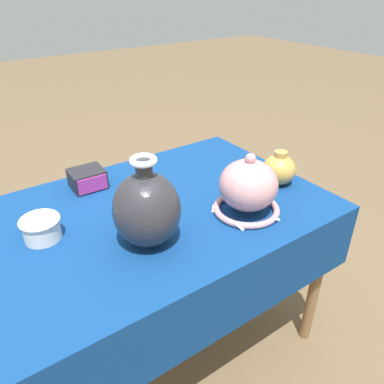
# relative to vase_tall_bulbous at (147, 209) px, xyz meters

# --- Properties ---
(ground_plane) EXTENTS (14.00, 14.00, 0.00)m
(ground_plane) POSITION_rel_vase_tall_bulbous_xyz_m (0.09, 0.15, -0.80)
(ground_plane) COLOR brown
(display_table) EXTENTS (1.21, 0.80, 0.69)m
(display_table) POSITION_rel_vase_tall_bulbous_xyz_m (0.09, 0.14, -0.18)
(display_table) COLOR olive
(display_table) RESTS_ON ground_plane
(vase_tall_bulbous) EXTENTS (0.20, 0.20, 0.28)m
(vase_tall_bulbous) POSITION_rel_vase_tall_bulbous_xyz_m (0.00, 0.00, 0.00)
(vase_tall_bulbous) COLOR #2D2D33
(vase_tall_bulbous) RESTS_ON display_table
(vase_dome_bell) EXTENTS (0.23, 0.24, 0.22)m
(vase_dome_bell) POSITION_rel_vase_tall_bulbous_xyz_m (0.35, -0.04, -0.03)
(vase_dome_bell) COLOR #D19399
(vase_dome_bell) RESTS_ON display_table
(mosaic_tile_box) EXTENTS (0.13, 0.12, 0.07)m
(mosaic_tile_box) POSITION_rel_vase_tall_bulbous_xyz_m (-0.02, 0.43, -0.08)
(mosaic_tile_box) COLOR #232328
(mosaic_tile_box) RESTS_ON display_table
(jar_round_ochre) EXTENTS (0.13, 0.13, 0.13)m
(jar_round_ochre) POSITION_rel_vase_tall_bulbous_xyz_m (0.59, 0.04, -0.06)
(jar_round_ochre) COLOR gold
(jar_round_ochre) RESTS_ON display_table
(cup_wide_ivory) EXTENTS (0.12, 0.12, 0.07)m
(cup_wide_ivory) POSITION_rel_vase_tall_bulbous_xyz_m (-0.26, 0.20, -0.08)
(cup_wide_ivory) COLOR white
(cup_wide_ivory) RESTS_ON display_table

